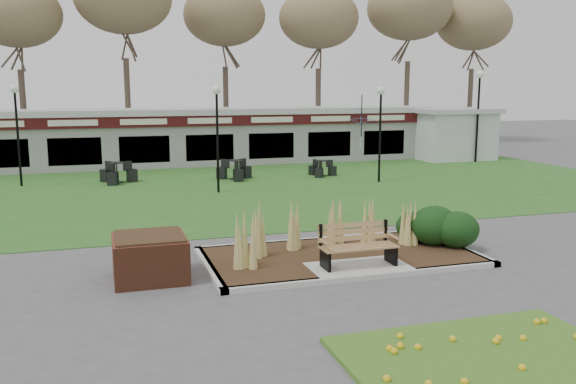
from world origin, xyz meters
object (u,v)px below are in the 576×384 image
object	(u,v)px
lamp_post_far_right	(479,96)
bistro_set_b	(117,176)
service_hut	(452,133)
lamp_post_mid_left	(217,115)
food_pavilion	(205,136)
park_bench	(357,245)
patio_umbrella	(361,133)
bistro_set_c	(322,171)
lamp_post_mid_right	(381,113)
lamp_post_far_left	(16,113)
bistro_set_d	(235,173)
brick_planter	(150,257)

from	to	relation	value
lamp_post_far_right	bistro_set_b	bearing A→B (deg)	-174.57
service_hut	lamp_post_mid_left	world-z (taller)	lamp_post_mid_left
food_pavilion	lamp_post_far_right	size ratio (longest dim) A/B	5.07
food_pavilion	service_hut	xyz separation A→B (m)	(13.50, -1.96, -0.03)
food_pavilion	park_bench	bearing A→B (deg)	-90.00
lamp_post_far_right	patio_umbrella	size ratio (longest dim) A/B	1.86
bistro_set_b	food_pavilion	bearing A→B (deg)	49.03
food_pavilion	service_hut	bearing A→B (deg)	-8.27
lamp_post_far_right	bistro_set_c	distance (m)	10.58
lamp_post_mid_right	patio_umbrella	size ratio (longest dim) A/B	1.54
food_pavilion	lamp_post_far_left	world-z (taller)	lamp_post_far_left
park_bench	food_pavilion	size ratio (longest dim) A/B	0.07
food_pavilion	bistro_set_c	xyz separation A→B (m)	(4.25, -6.05, -1.22)
park_bench	service_hut	distance (m)	22.32
lamp_post_mid_left	bistro_set_d	distance (m)	4.26
service_hut	lamp_post_far_left	xyz separation A→B (m)	(-21.90, -3.13, 1.53)
bistro_set_c	patio_umbrella	distance (m)	5.70
lamp_post_far_right	lamp_post_mid_left	bearing A→B (deg)	-160.37
park_bench	bistro_set_b	distance (m)	15.10
bistro_set_c	patio_umbrella	xyz separation A→B (m)	(3.75, 4.09, 1.32)
park_bench	patio_umbrella	size ratio (longest dim) A/B	0.65
bistro_set_d	brick_planter	bearing A→B (deg)	-109.78
patio_umbrella	brick_planter	bearing A→B (deg)	-126.11
service_hut	lamp_post_far_left	world-z (taller)	lamp_post_far_left
food_pavilion	patio_umbrella	world-z (taller)	food_pavilion
park_bench	food_pavilion	xyz separation A→B (m)	(0.00, 19.71, 0.89)
park_bench	bistro_set_d	xyz separation A→B (m)	(0.31, 13.84, -0.29)
brick_planter	patio_umbrella	world-z (taller)	patio_umbrella
service_hut	lamp_post_far_right	bearing A→B (deg)	-72.77
bistro_set_d	patio_umbrella	world-z (taller)	patio_umbrella
lamp_post_mid_right	service_hut	bearing A→B (deg)	40.50
service_hut	bistro_set_b	world-z (taller)	service_hut
lamp_post_mid_left	patio_umbrella	xyz separation A→B (m)	(9.02, 6.97, -1.38)
park_bench	lamp_post_far_right	distance (m)	21.57
service_hut	lamp_post_far_left	size ratio (longest dim) A/B	1.08
service_hut	bistro_set_c	bearing A→B (deg)	-156.17
service_hut	lamp_post_mid_right	distance (m)	10.00
brick_planter	bistro_set_d	bearing A→B (deg)	70.22
park_bench	bistro_set_b	xyz separation A→B (m)	(-4.64, 14.37, -0.28)
bistro_set_d	bistro_set_b	bearing A→B (deg)	173.90
lamp_post_far_right	brick_planter	bearing A→B (deg)	-140.09
food_pavilion	lamp_post_mid_left	world-z (taller)	lamp_post_mid_left
lamp_post_far_right	service_hut	bearing A→B (deg)	107.23
lamp_post_far_right	bistro_set_b	distance (m)	19.00
brick_planter	bistro_set_d	size ratio (longest dim) A/B	0.94
park_bench	service_hut	xyz separation A→B (m)	(13.50, 17.75, 0.86)
lamp_post_far_left	bistro_set_c	bearing A→B (deg)	-4.33
service_hut	bistro_set_b	bearing A→B (deg)	-169.43
brick_planter	lamp_post_mid_left	distance (m)	10.87
bistro_set_d	lamp_post_mid_right	bearing A→B (deg)	-23.85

